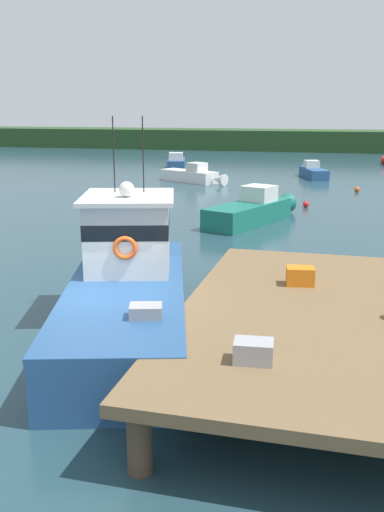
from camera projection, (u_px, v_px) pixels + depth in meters
ground_plane at (108, 344)px, 12.51m from camera, size 200.00×200.00×0.00m
dock at (338, 317)px, 11.08m from camera, size 6.00×9.00×1.20m
main_fishing_boat at (128, 284)px, 13.38m from camera, size 4.68×9.92×4.80m
crate_stack_mid_dock at (253, 351)px, 8.81m from camera, size 0.64×0.49×0.34m
crate_single_by_cleat at (300, 276)px, 12.67m from camera, size 0.66×0.53×0.40m
moored_boat_far_left at (193, 175)px, 39.80m from camera, size 5.26×3.46×1.37m
moored_boat_near_channel at (176, 163)px, 48.34m from camera, size 2.47×5.66×1.42m
moored_boat_outer_mooring at (312, 172)px, 42.58m from camera, size 2.43×4.89×1.23m
moored_boat_far_right at (253, 210)px, 25.74m from camera, size 3.53×6.34×1.61m
mooring_buoy_inshore at (320, 271)px, 17.49m from camera, size 0.38×0.38×0.38m
mooring_buoy_channel_marker at (306, 204)px, 29.77m from camera, size 0.33×0.33×0.33m
mooring_buoy_spare_mooring at (357, 189)px, 35.20m from camera, size 0.33×0.33×0.33m
far_shoreline at (304, 140)px, 70.34m from camera, size 120.00×8.00×2.40m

